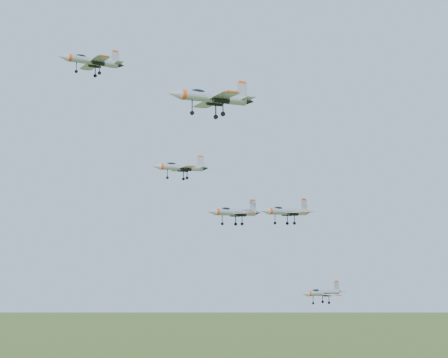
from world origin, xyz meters
TOP-DOWN VIEW (x-y plane):
  - jet_lead at (-12.45, 10.51)m, footprint 12.95×10.71m
  - jet_left_high at (2.52, 3.13)m, footprint 11.23×9.46m
  - jet_right_high at (-7.78, -22.83)m, footprint 13.80×11.56m
  - jet_left_low at (16.18, 4.80)m, footprint 12.79×10.53m
  - jet_right_low at (13.49, -14.40)m, footprint 11.06×9.12m
  - jet_trail at (34.54, -1.01)m, footprint 11.01×9.09m

SIDE VIEW (x-z plane):
  - jet_trail at x=34.54m, z-range 109.11..112.05m
  - jet_right_low at x=13.49m, z-range 125.07..128.03m
  - jet_left_low at x=16.18m, z-range 125.37..128.79m
  - jet_left_high at x=2.52m, z-range 133.66..136.68m
  - jet_right_high at x=-7.78m, z-range 140.51..144.20m
  - jet_lead at x=-12.45m, z-range 153.10..156.56m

